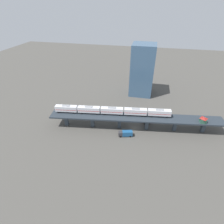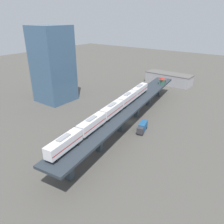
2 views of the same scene
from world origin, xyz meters
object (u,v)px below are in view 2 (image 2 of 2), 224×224
subway_train (112,109)px  delivery_truck (142,127)px  street_lamp (125,99)px  warehouse_building (169,79)px  street_car_red (125,111)px  signal_hut (162,81)px  street_car_white (102,123)px  office_tower (53,65)px

subway_train → delivery_truck: 14.35m
street_lamp → warehouse_building: 49.30m
street_car_red → delivery_truck: bearing=-35.6°
street_car_red → delivery_truck: 17.35m
street_car_red → signal_hut: bearing=81.6°
subway_train → delivery_truck: bearing=50.3°
street_car_red → subway_train: bearing=-70.7°
street_car_white → street_lamp: 21.39m
subway_train → office_tower: 46.99m
street_car_red → office_tower: office_tower is taller
signal_hut → street_lamp: size_ratio=0.52×
signal_hut → street_lamp: signal_hut is taller
delivery_truck → signal_hut: bearing=104.8°
street_lamp → office_tower: (-34.07, -12.48, 13.89)m
signal_hut → office_tower: office_tower is taller
signal_hut → delivery_truck: bearing=-75.2°
street_car_white → street_car_red: same height
street_car_white → street_lamp: (-3.03, 20.94, 3.17)m
street_car_white → signal_hut: bearing=83.3°
subway_train → street_lamp: size_ratio=8.96×
signal_hut → delivery_truck: 39.82m
street_car_white → warehouse_building: size_ratio=0.16×
subway_train → office_tower: office_tower is taller
street_car_white → street_car_red: 15.29m
warehouse_building → office_tower: 72.29m
signal_hut → delivery_truck: (9.98, -37.78, -7.65)m
street_car_red → street_lamp: bearing=124.9°
signal_hut → delivery_truck: signal_hut is taller
delivery_truck → warehouse_building: bearing=105.1°
subway_train → warehouse_building: bearing=97.8°
street_car_red → warehouse_building: size_ratio=0.16×
street_lamp → office_tower: size_ratio=0.19×
office_tower → street_lamp: bearing=20.1°
street_car_white → office_tower: bearing=167.2°
warehouse_building → subway_train: bearing=-82.2°
warehouse_building → signal_hut: bearing=-74.5°
street_car_white → warehouse_building: warehouse_building is taller
signal_hut → office_tower: (-42.15, -34.50, 8.59)m
street_car_white → street_lamp: street_lamp is taller
office_tower → delivery_truck: bearing=-3.6°
subway_train → signal_hut: subway_train is taller
subway_train → signal_hut: size_ratio=17.16×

